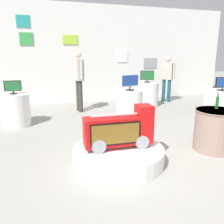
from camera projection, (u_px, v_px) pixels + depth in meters
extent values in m
plane|color=gray|center=(147.00, 169.00, 3.70)|extent=(30.00, 30.00, 0.00)
cube|color=silver|center=(79.00, 54.00, 8.28)|extent=(11.70, 0.10, 3.36)
cube|color=#9ECC33|center=(70.00, 40.00, 8.01)|extent=(0.51, 0.02, 0.31)
cube|color=teal|center=(23.00, 21.00, 7.44)|extent=(0.41, 0.02, 0.36)
cube|color=gray|center=(150.00, 63.00, 9.14)|extent=(0.54, 0.02, 0.39)
cube|color=green|center=(26.00, 39.00, 7.58)|extent=(0.41, 0.02, 0.39)
cube|color=white|center=(122.00, 56.00, 8.72)|extent=(0.41, 0.02, 0.46)
cylinder|color=silver|center=(118.00, 155.00, 3.88)|extent=(1.48, 1.48, 0.26)
cylinder|color=gray|center=(97.00, 143.00, 3.74)|extent=(0.24, 0.35, 0.22)
cylinder|color=gray|center=(139.00, 139.00, 3.91)|extent=(0.24, 0.35, 0.22)
cube|color=#B70F0F|center=(118.00, 130.00, 3.78)|extent=(1.12, 0.36, 0.46)
cube|color=#B70F0F|center=(144.00, 110.00, 3.81)|extent=(0.26, 0.31, 0.16)
cube|color=black|center=(116.00, 134.00, 3.61)|extent=(0.79, 0.06, 0.35)
cube|color=brown|center=(116.00, 134.00, 3.61)|extent=(0.75, 0.06, 0.31)
cube|color=#B2B2B7|center=(119.00, 115.00, 3.72)|extent=(0.88, 0.08, 0.02)
cylinder|color=silver|center=(220.00, 105.00, 6.29)|extent=(0.90, 0.90, 0.79)
cylinder|color=black|center=(222.00, 90.00, 6.19)|extent=(0.22, 0.22, 0.02)
cylinder|color=black|center=(222.00, 89.00, 6.18)|extent=(0.04, 0.04, 0.07)
cube|color=black|center=(223.00, 82.00, 6.13)|extent=(0.44, 0.07, 0.27)
cube|color=navy|center=(224.00, 82.00, 6.11)|extent=(0.41, 0.04, 0.24)
cylinder|color=silver|center=(15.00, 110.00, 5.79)|extent=(0.70, 0.70, 0.79)
cylinder|color=black|center=(14.00, 94.00, 5.69)|extent=(0.18, 0.18, 0.02)
cylinder|color=black|center=(13.00, 92.00, 5.68)|extent=(0.04, 0.04, 0.05)
cube|color=black|center=(13.00, 86.00, 5.65)|extent=(0.39, 0.06, 0.25)
cube|color=#1E5B2D|center=(13.00, 86.00, 5.63)|extent=(0.36, 0.03, 0.22)
cylinder|color=silver|center=(130.00, 105.00, 6.31)|extent=(0.68, 0.68, 0.79)
cylinder|color=black|center=(130.00, 90.00, 6.21)|extent=(0.22, 0.22, 0.02)
cylinder|color=black|center=(130.00, 88.00, 6.20)|extent=(0.04, 0.04, 0.09)
cube|color=silver|center=(130.00, 80.00, 6.15)|extent=(0.51, 0.12, 0.30)
cube|color=navy|center=(130.00, 81.00, 6.13)|extent=(0.47, 0.09, 0.27)
cylinder|color=silver|center=(147.00, 94.00, 7.94)|extent=(0.77, 0.77, 0.79)
cylinder|color=black|center=(147.00, 82.00, 7.84)|extent=(0.21, 0.21, 0.02)
cylinder|color=black|center=(147.00, 81.00, 7.83)|extent=(0.04, 0.04, 0.06)
cube|color=black|center=(147.00, 75.00, 7.79)|extent=(0.44, 0.18, 0.30)
cube|color=#1E5B2D|center=(148.00, 75.00, 7.77)|extent=(0.39, 0.15, 0.27)
cylinder|color=gray|center=(215.00, 130.00, 4.35)|extent=(0.73, 0.73, 0.75)
cylinder|color=gray|center=(217.00, 111.00, 4.26)|extent=(0.76, 0.76, 0.02)
cylinder|color=#195926|center=(217.00, 103.00, 4.35)|extent=(0.06, 0.06, 0.22)
cylinder|color=#195926|center=(218.00, 95.00, 4.32)|extent=(0.03, 0.03, 0.08)
cylinder|color=#194751|center=(169.00, 91.00, 8.56)|extent=(0.12, 0.12, 0.81)
cylinder|color=#194751|center=(164.00, 90.00, 8.66)|extent=(0.12, 0.12, 0.81)
cube|color=#B2ADA3|center=(167.00, 71.00, 8.44)|extent=(0.40, 0.42, 0.58)
sphere|color=beige|center=(168.00, 59.00, 8.34)|extent=(0.20, 0.20, 0.20)
cylinder|color=#B2ADA3|center=(174.00, 71.00, 8.32)|extent=(0.08, 0.08, 0.52)
cylinder|color=#B2ADA3|center=(161.00, 70.00, 8.56)|extent=(0.08, 0.08, 0.52)
cylinder|color=#38332D|center=(81.00, 97.00, 7.10)|extent=(0.12, 0.12, 0.95)
cylinder|color=#38332D|center=(78.00, 95.00, 7.27)|extent=(0.12, 0.12, 0.95)
cube|color=#B2ADA3|center=(79.00, 70.00, 6.99)|extent=(0.27, 0.41, 0.62)
sphere|color=beige|center=(78.00, 55.00, 6.88)|extent=(0.20, 0.20, 0.20)
cylinder|color=#B2ADA3|center=(82.00, 69.00, 6.78)|extent=(0.08, 0.08, 0.55)
cylinder|color=#B2ADA3|center=(76.00, 68.00, 7.18)|extent=(0.08, 0.08, 0.55)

